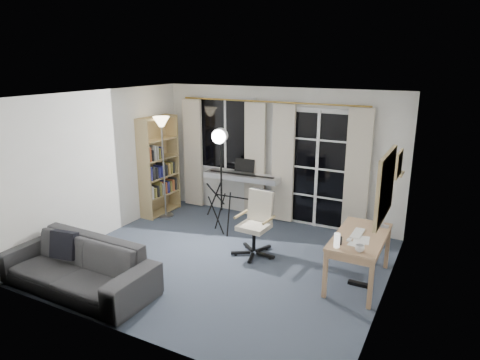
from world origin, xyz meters
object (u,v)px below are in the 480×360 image
(bookshelf, at_px, (157,168))
(desk, at_px, (360,241))
(keyboard_piano, at_px, (242,178))
(monitor, at_px, (384,209))
(office_chair, at_px, (258,217))
(sofa, at_px, (75,258))
(torchiere_lamp, at_px, (162,137))
(mug, at_px, (360,248))
(studio_light, at_px, (220,149))

(bookshelf, xyz_separation_m, desk, (4.00, -0.92, -0.30))
(keyboard_piano, height_order, monitor, keyboard_piano)
(office_chair, distance_m, sofa, 2.61)
(torchiere_lamp, relative_size, mug, 17.28)
(torchiere_lamp, xyz_separation_m, sofa, (0.60, -2.66, -1.09))
(desk, bearing_deg, sofa, -149.81)
(bookshelf, xyz_separation_m, sofa, (0.83, -2.76, -0.46))
(bookshelf, bearing_deg, office_chair, -14.61)
(mug, bearing_deg, monitor, 84.18)
(office_chair, bearing_deg, monitor, 11.49)
(torchiere_lamp, xyz_separation_m, monitor, (3.97, -0.36, -0.60))
(studio_light, distance_m, sofa, 2.73)
(office_chair, relative_size, desk, 0.78)
(desk, bearing_deg, mug, -78.77)
(studio_light, xyz_separation_m, office_chair, (0.84, -0.35, -0.91))
(desk, bearing_deg, studio_light, 167.18)
(bookshelf, bearing_deg, keyboard_piano, 18.95)
(studio_light, xyz_separation_m, monitor, (2.60, -0.09, -0.57))
(torchiere_lamp, xyz_separation_m, keyboard_piano, (1.32, 0.59, -0.73))
(studio_light, height_order, office_chair, studio_light)
(torchiere_lamp, relative_size, sofa, 0.87)
(desk, xyz_separation_m, sofa, (-3.17, -1.85, -0.16))
(bookshelf, bearing_deg, mug, -17.28)
(keyboard_piano, bearing_deg, desk, -31.93)
(bookshelf, bearing_deg, studio_light, -11.33)
(desk, bearing_deg, office_chair, 172.67)
(torchiere_lamp, height_order, mug, torchiere_lamp)
(office_chair, height_order, desk, office_chair)
(office_chair, bearing_deg, sofa, -124.69)
(keyboard_piano, distance_m, studio_light, 1.10)
(studio_light, bearing_deg, sofa, -122.88)
(keyboard_piano, distance_m, desk, 2.83)
(keyboard_piano, bearing_deg, sofa, -104.75)
(mug, bearing_deg, torchiere_lamp, 161.30)
(bookshelf, xyz_separation_m, keyboard_piano, (1.55, 0.48, -0.10))
(bookshelf, distance_m, studio_light, 1.74)
(keyboard_piano, xyz_separation_m, mug, (2.55, -1.90, -0.07))
(sofa, bearing_deg, bookshelf, 107.59)
(studio_light, xyz_separation_m, desk, (2.41, -0.54, -0.90))
(sofa, bearing_deg, torchiere_lamp, 103.51)
(studio_light, distance_m, office_chair, 1.29)
(sofa, bearing_deg, mug, 23.23)
(bookshelf, xyz_separation_m, mug, (4.10, -1.42, -0.16))
(bookshelf, height_order, studio_light, bookshelf)
(bookshelf, relative_size, torchiere_lamp, 0.99)
(keyboard_piano, relative_size, mug, 13.24)
(desk, bearing_deg, bookshelf, 167.04)
(office_chair, xyz_separation_m, desk, (1.56, -0.20, 0.01))
(monitor, distance_m, sofa, 4.11)
(keyboard_piano, xyz_separation_m, office_chair, (0.89, -1.20, -0.21))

